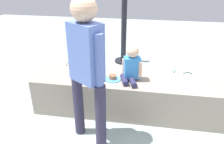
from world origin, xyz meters
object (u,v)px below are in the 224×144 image
Objects in this scene: gift_bag at (81,61)px; handbag_black_leather at (186,84)px; party_cup_red at (151,78)px; water_bottle_near_gift at (126,74)px; water_bottle_far_side at (173,73)px; child_seated at (131,66)px; handbag_brown_canvas at (72,73)px; cake_plate at (113,78)px; cake_box_white at (215,77)px; adult_standing at (87,62)px.

handbag_black_leather is (2.00, -0.65, -0.00)m from gift_bag.
handbag_black_leather is at bearing -24.50° from party_cup_red.
water_bottle_far_side is at bearing 9.62° from water_bottle_near_gift.
child_seated is 1.43× the size of handbag_black_leather.
water_bottle_near_gift is 0.97m from handbag_brown_canvas.
child_seated reaches higher than water_bottle_near_gift.
gift_bag reaches higher than party_cup_red.
handbag_brown_canvas is (-1.81, -0.35, 0.03)m from water_bottle_far_side.
cake_plate is (-0.25, -0.02, -0.19)m from child_seated.
child_seated is at bearing -119.98° from water_bottle_far_side.
water_bottle_near_gift is 0.68× the size of cake_box_white.
child_seated is 4.09× the size of party_cup_red.
handbag_brown_canvas is (-1.41, -0.19, 0.07)m from party_cup_red.
adult_standing is 1.85m from handbag_brown_canvas.
handbag_brown_canvas reaches higher than party_cup_red.
handbag_black_leather is at bearing -2.14° from handbag_brown_canvas.
adult_standing is at bearing -123.73° from child_seated.
cake_plate is at bearing -127.68° from water_bottle_far_side.
gift_bag is 0.57m from handbag_brown_canvas.
party_cup_red is (0.28, 1.03, -0.67)m from child_seated.
adult_standing is 7.47× the size of cake_plate.
handbag_brown_canvas reaches higher than water_bottle_near_gift.
water_bottle_far_side is 1.85m from handbag_brown_canvas.
adult_standing is 5.80× the size of cake_box_white.
adult_standing is at bearing -105.82° from cake_plate.
water_bottle_near_gift is 0.84× the size of water_bottle_far_side.
water_bottle_far_side is at bearing 60.02° from child_seated.
handbag_brown_canvas is at bearing 135.65° from cake_plate.
adult_standing is 1.92m from water_bottle_near_gift.
cake_plate reaches higher than handbag_brown_canvas.
child_seated is 2.48× the size of water_bottle_near_gift.
adult_standing is 4.65× the size of handbag_brown_canvas.
cake_plate is at bearing -116.69° from party_cup_red.
adult_standing is 2.34m from gift_bag.
handbag_brown_canvas reaches higher than gift_bag.
party_cup_red is (1.42, -0.38, -0.07)m from gift_bag.
party_cup_red is at bearing 74.71° from child_seated.
cake_box_white is 0.75m from handbag_black_leather.
adult_standing is at bearing -70.62° from gift_bag.
adult_standing is at bearing -64.28° from handbag_brown_canvas.
gift_bag reaches higher than cake_box_white.
party_cup_red is at bearing 63.31° from cake_plate.
water_bottle_far_side is 0.64× the size of handbag_brown_canvas.
cake_box_white is at bearing 7.58° from water_bottle_near_gift.
gift_bag is (-0.89, 1.43, -0.41)m from cake_plate.
gift_bag is 1.47× the size of water_bottle_near_gift.
gift_bag is at bearing 109.38° from adult_standing.
handbag_brown_canvas reaches higher than cake_box_white.
cake_plate is 0.62× the size of handbag_brown_canvas.
water_bottle_far_side is 1.95× the size of party_cup_red.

